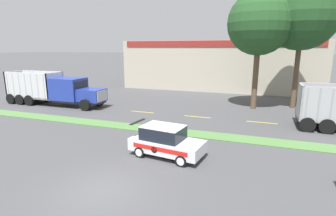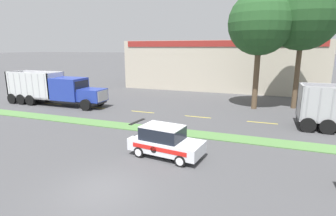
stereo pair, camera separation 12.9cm
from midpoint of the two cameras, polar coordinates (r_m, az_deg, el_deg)
ground_plane at (r=12.12m, az=-13.79°, el=-17.06°), size 600.00×600.00×0.00m
grass_verge at (r=19.26m, az=0.58°, el=-5.05°), size 120.00×1.54×0.06m
centre_line_0 at (r=35.15m, az=-30.04°, el=1.41°), size 2.40×0.14×0.01m
centre_line_1 at (r=31.25m, az=-23.61°, el=0.83°), size 2.40×0.14×0.01m
centre_line_2 at (r=27.85m, az=-15.49°, el=0.08°), size 2.40×0.14×0.01m
centre_line_3 at (r=25.16m, az=-5.39°, el=-0.85°), size 2.40×0.14×0.01m
centre_line_4 at (r=23.42m, az=6.66°, el=-1.92°), size 2.40×0.14×0.01m
centre_line_5 at (r=22.86m, az=19.96°, el=-3.01°), size 2.40×0.14×0.01m
dump_truck_lead at (r=29.79m, az=-21.97°, el=3.54°), size 11.49×2.70×3.47m
rally_car at (r=14.83m, az=-0.38°, el=-7.21°), size 4.33×2.37×1.77m
store_building_backdrop at (r=41.91m, az=11.79°, el=9.29°), size 27.39×12.10×6.98m
tree_behind_left at (r=29.24m, az=27.69°, el=19.07°), size 6.84×6.84×14.26m
tree_behind_centre at (r=27.36m, az=19.65°, el=18.23°), size 6.01×6.01×12.77m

